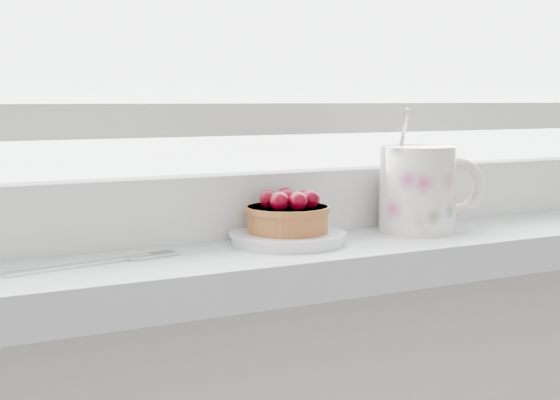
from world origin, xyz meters
TOP-DOWN VIEW (x-y plane):
  - saucer at (0.00, 1.90)m, footprint 0.12×0.12m
  - raspberry_tart at (0.00, 1.90)m, footprint 0.09×0.09m
  - floral_mug at (0.17, 1.89)m, footprint 0.13×0.11m
  - fork at (-0.21, 1.89)m, footprint 0.17×0.05m

SIDE VIEW (x-z plane):
  - fork at x=-0.21m, z-range 0.94..0.94m
  - saucer at x=0.00m, z-range 0.94..0.95m
  - raspberry_tart at x=0.00m, z-range 0.95..0.99m
  - floral_mug at x=0.17m, z-range 0.92..1.06m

